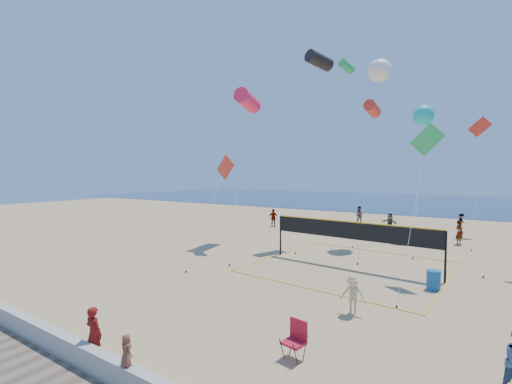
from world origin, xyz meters
The scene contains 23 objects.
ground centered at (0.00, 0.00, 0.00)m, with size 120.00×120.00×0.00m, color tan.
ocean centered at (0.00, 62.00, 0.01)m, with size 140.00×50.00×0.03m, color #102A4D.
seawall centered at (0.00, -3.00, 0.30)m, with size 32.00×0.30×0.60m, color #B2B1AD.
woman centered at (-2.04, -2.70, 0.76)m, with size 0.55×0.36×1.52m, color maroon.
toddler centered at (-0.20, -3.02, 0.98)m, with size 0.37×0.24×0.75m, color brown.
bystander_b centered at (2.92, 4.25, 0.73)m, with size 0.94×0.54×1.46m, color #D0C08B.
far_person_0 centered at (-9.95, 20.73, 0.86)m, with size 1.01×0.42×1.72m, color gray.
far_person_1 centered at (0.30, 23.41, 0.84)m, with size 1.56×0.50×1.68m, color gray.
far_person_2 centered at (5.64, 20.66, 0.89)m, with size 0.65×0.43×1.78m, color gray.
far_person_3 centered at (-3.27, 26.63, 0.93)m, with size 0.90×0.70×1.86m, color gray.
far_person_4 centered at (5.49, 29.02, 0.72)m, with size 0.93×0.54×1.44m, color gray.
camp_chair centered at (2.51, 0.44, 0.60)m, with size 0.65×0.78×1.17m.
trash_barrel centered at (5.12, 8.83, 0.43)m, with size 0.58×0.58×0.86m, color #165A93.
volleyball_net centered at (0.87, 10.53, 1.74)m, with size 10.18×10.05×2.53m.
kite_0 centered at (-8.15, 13.71, 10.65)m, with size 4.21×8.21×11.42m.
kite_1 centered at (-3.22, 15.67, 13.30)m, with size 1.63×5.29×13.92m.
kite_2 centered at (0.22, 17.15, 9.72)m, with size 1.31×6.99×10.27m.
kite_3 centered at (-7.56, 10.06, 5.32)m, with size 2.60×5.73×6.43m.
kite_4 centered at (4.52, 10.16, 6.41)m, with size 1.59×4.91×7.56m.
kite_6 centered at (0.41, 18.18, 12.63)m, with size 2.11×3.82×13.45m.
kite_7 centered at (2.89, 22.30, 9.78)m, with size 1.71×8.94×10.58m.
kite_8 centered at (-4.60, 26.01, 15.77)m, with size 1.11×7.71×16.35m.
kite_9 centered at (6.67, 26.31, 8.59)m, with size 1.76×8.17×9.96m.
Camera 1 is at (6.61, -7.92, 5.11)m, focal length 24.00 mm.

